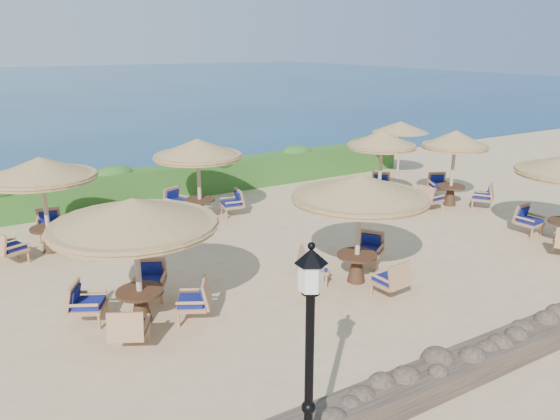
% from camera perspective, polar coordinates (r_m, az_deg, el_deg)
% --- Properties ---
extents(ground, '(120.00, 120.00, 0.00)m').
position_cam_1_polar(ground, '(15.12, 3.68, -4.34)').
color(ground, tan).
rests_on(ground, ground).
extents(sea, '(160.00, 160.00, 0.00)m').
position_cam_1_polar(sea, '(82.12, -25.85, 11.64)').
color(sea, navy).
rests_on(sea, ground).
extents(hedge, '(18.00, 0.90, 1.20)m').
position_cam_1_polar(hedge, '(20.98, -7.51, 3.42)').
color(hedge, '#24511A').
rests_on(hedge, ground).
extents(stone_wall, '(15.00, 0.65, 0.44)m').
position_cam_1_polar(stone_wall, '(11.03, 22.79, -13.12)').
color(stone_wall, brown).
rests_on(stone_wall, ground).
extents(lamp_post, '(0.44, 0.44, 3.31)m').
position_cam_1_polar(lamp_post, '(6.99, 3.04, -17.59)').
color(lamp_post, black).
rests_on(lamp_post, ground).
extents(extra_parasol, '(2.30, 2.30, 2.41)m').
position_cam_1_polar(extra_parasol, '(23.30, 12.48, 8.47)').
color(extra_parasol, tan).
rests_on(extra_parasol, ground).
extents(cafe_set_0, '(3.33, 3.33, 2.65)m').
position_cam_1_polar(cafe_set_0, '(11.09, -14.92, -2.36)').
color(cafe_set_0, tan).
rests_on(cafe_set_0, ground).
extents(cafe_set_1, '(3.22, 3.22, 2.65)m').
position_cam_1_polar(cafe_set_1, '(12.71, 8.31, 0.81)').
color(cafe_set_1, tan).
rests_on(cafe_set_1, ground).
extents(cafe_set_3, '(2.88, 2.88, 2.65)m').
position_cam_1_polar(cafe_set_3, '(15.81, -23.58, 2.53)').
color(cafe_set_3, tan).
rests_on(cafe_set_3, ground).
extents(cafe_set_4, '(2.83, 2.83, 2.65)m').
position_cam_1_polar(cafe_set_4, '(17.40, -8.55, 4.96)').
color(cafe_set_4, tan).
rests_on(cafe_set_4, ground).
extents(cafe_set_5, '(2.43, 2.51, 2.65)m').
position_cam_1_polar(cafe_set_5, '(19.24, 10.53, 6.05)').
color(cafe_set_5, tan).
rests_on(cafe_set_5, ground).
extents(cafe_set_6, '(2.56, 2.76, 2.65)m').
position_cam_1_polar(cafe_set_6, '(19.83, 17.71, 5.38)').
color(cafe_set_6, tan).
rests_on(cafe_set_6, ground).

